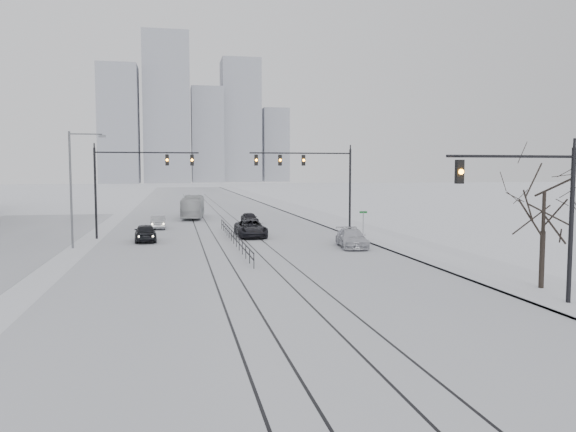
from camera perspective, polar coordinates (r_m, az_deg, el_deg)
The scene contains 19 objects.
ground at distance 17.31m, azimuth 5.09°, elevation -15.65°, with size 500.00×500.00×0.00m, color silver.
road at distance 75.94m, azimuth -7.85°, elevation 0.07°, with size 22.00×260.00×0.02m, color silver.
sidewalk_east at distance 77.93m, azimuth 2.10°, elevation 0.27°, with size 5.00×260.00×0.16m, color silver.
curb at distance 77.40m, azimuth 0.34°, elevation 0.23°, with size 0.10×260.00×0.12m, color gray.
tram_rails at distance 56.07m, azimuth -6.58°, elevation -1.52°, with size 5.30×180.00×0.01m.
skyline at distance 290.40m, azimuth -9.58°, elevation 9.44°, with size 96.00×48.00×72.00m.
traffic_mast_near at distance 26.55m, azimuth 24.17°, elevation 1.13°, with size 6.10×0.37×7.00m.
traffic_mast_ne at distance 52.15m, azimuth 2.82°, elevation 4.37°, with size 9.60×0.37×8.00m.
traffic_mast_nw at distance 51.70m, azimuth -15.74°, elevation 3.99°, with size 9.10×0.37×8.00m.
street_light_west at distance 46.19m, azimuth -20.85°, elevation 3.35°, with size 2.73×0.25×9.00m.
bare_tree at distance 30.40m, azimuth 24.58°, elevation 1.37°, with size 4.40×4.40×6.10m.
median_fence at distance 46.12m, azimuth -5.54°, elevation -2.20°, with size 0.06×24.00×1.00m.
street_sign at distance 50.51m, azimuth 7.65°, elevation -0.40°, with size 0.70×0.06×2.40m.
sedan_sb_inner at distance 48.87m, azimuth -14.28°, elevation -1.66°, with size 1.79×4.46×1.52m, color black.
sedan_sb_outer at distance 59.29m, azimuth -13.04°, elevation -0.64°, with size 1.43×4.11×1.35m, color #A3A6AA.
sedan_nb_front at distance 50.71m, azimuth -3.81°, elevation -1.30°, with size 2.55×5.53×1.54m, color black.
sedan_nb_right at distance 44.02m, azimuth 6.50°, elevation -2.28°, with size 2.02×4.96×1.44m, color silver.
sedan_nb_far at distance 63.63m, azimuth -3.92°, elevation -0.22°, with size 1.49×3.71×1.26m, color black.
box_truck at distance 71.57m, azimuth -9.64°, elevation 0.88°, with size 2.35×10.06×2.80m, color #B5B8B9.
Camera 1 is at (-4.64, -15.56, 6.00)m, focal length 35.00 mm.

